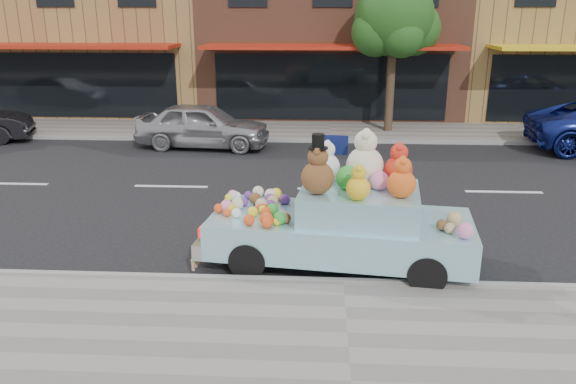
{
  "coord_description": "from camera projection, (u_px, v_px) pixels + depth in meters",
  "views": [
    {
      "loc": [
        -0.42,
        -12.91,
        4.13
      ],
      "look_at": [
        -0.91,
        -4.1,
        1.25
      ],
      "focal_mm": 35.0,
      "sensor_mm": 36.0,
      "label": 1
    }
  ],
  "objects": [
    {
      "name": "storefront_mid",
      "position": [
        330.0,
        21.0,
        23.75
      ],
      "size": [
        10.0,
        9.8,
        7.3
      ],
      "color": "brown",
      "rests_on": "ground"
    },
    {
      "name": "near_kerb",
      "position": [
        343.0,
        283.0,
        8.75
      ],
      "size": [
        60.0,
        0.12,
        0.13
      ],
      "primitive_type": "cube",
      "color": "gray",
      "rests_on": "ground"
    },
    {
      "name": "ground",
      "position": [
        335.0,
        189.0,
        13.51
      ],
      "size": [
        120.0,
        120.0,
        0.0
      ],
      "primitive_type": "plane",
      "color": "black",
      "rests_on": "ground"
    },
    {
      "name": "street_tree",
      "position": [
        394.0,
        23.0,
        18.48
      ],
      "size": [
        3.0,
        2.7,
        5.22
      ],
      "color": "#38281C",
      "rests_on": "ground"
    },
    {
      "name": "storefront_right",
      "position": [
        572.0,
        22.0,
        23.23
      ],
      "size": [
        10.0,
        9.8,
        7.3
      ],
      "color": "olive",
      "rests_on": "ground"
    },
    {
      "name": "near_sidewalk",
      "position": [
        347.0,
        337.0,
        7.32
      ],
      "size": [
        60.0,
        3.0,
        0.12
      ],
      "primitive_type": "cube",
      "color": "gray",
      "rests_on": "ground"
    },
    {
      "name": "art_car",
      "position": [
        342.0,
        219.0,
        9.32
      ],
      "size": [
        4.66,
        2.28,
        2.31
      ],
      "rotation": [
        0.0,
        0.0,
        -0.12
      ],
      "color": "black",
      "rests_on": "ground"
    },
    {
      "name": "storefront_left",
      "position": [
        99.0,
        21.0,
        24.27
      ],
      "size": [
        10.0,
        9.8,
        7.3
      ],
      "color": "olive",
      "rests_on": "ground"
    },
    {
      "name": "car_silver",
      "position": [
        203.0,
        125.0,
        17.41
      ],
      "size": [
        4.24,
        2.01,
        1.4
      ],
      "primitive_type": "imported",
      "rotation": [
        0.0,
        0.0,
        1.48
      ],
      "color": "#A9A9AD",
      "rests_on": "ground"
    },
    {
      "name": "far_kerb",
      "position": [
        331.0,
        141.0,
        18.24
      ],
      "size": [
        60.0,
        0.12,
        0.13
      ],
      "primitive_type": "cube",
      "color": "gray",
      "rests_on": "ground"
    },
    {
      "name": "far_sidewalk",
      "position": [
        330.0,
        131.0,
        19.66
      ],
      "size": [
        60.0,
        3.0,
        0.12
      ],
      "primitive_type": "cube",
      "color": "gray",
      "rests_on": "ground"
    }
  ]
}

